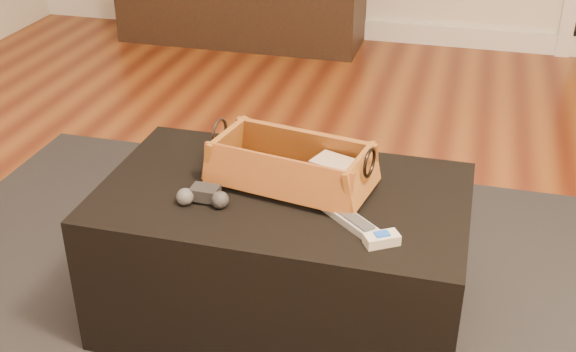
% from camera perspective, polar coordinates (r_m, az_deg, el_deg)
% --- Properties ---
extents(floor, '(5.00, 5.50, 0.01)m').
position_cam_1_polar(floor, '(2.16, 2.17, -12.27)').
color(floor, brown).
rests_on(floor, ground).
extents(baseboard, '(5.00, 0.04, 0.12)m').
position_cam_1_polar(baseboard, '(4.54, 10.10, 11.02)').
color(baseboard, white).
rests_on(baseboard, floor).
extents(area_rug, '(2.60, 2.00, 0.01)m').
position_cam_1_polar(area_rug, '(2.17, -0.73, -11.66)').
color(area_rug, black).
rests_on(area_rug, floor).
extents(ottoman, '(1.00, 0.60, 0.42)m').
position_cam_1_polar(ottoman, '(2.07, -0.39, -6.24)').
color(ottoman, black).
rests_on(ottoman, area_rug).
extents(tv_remote, '(0.24, 0.07, 0.02)m').
position_cam_1_polar(tv_remote, '(1.97, -0.54, -0.04)').
color(tv_remote, black).
rests_on(tv_remote, wicker_basket).
extents(cloth_bundle, '(0.14, 0.12, 0.07)m').
position_cam_1_polar(cloth_bundle, '(1.95, 3.80, 0.31)').
color(cloth_bundle, tan).
rests_on(cloth_bundle, wicker_basket).
extents(wicker_basket, '(0.48, 0.31, 0.16)m').
position_cam_1_polar(wicker_basket, '(1.96, 0.25, 0.67)').
color(wicker_basket, brown).
rests_on(wicker_basket, ottoman).
extents(game_controller, '(0.14, 0.08, 0.05)m').
position_cam_1_polar(game_controller, '(1.90, -6.69, -1.59)').
color(game_controller, black).
rests_on(game_controller, ottoman).
extents(silver_remote, '(0.19, 0.17, 0.02)m').
position_cam_1_polar(silver_remote, '(1.82, 4.96, -3.46)').
color(silver_remote, '#B2B6BA').
rests_on(silver_remote, ottoman).
extents(cream_gadget, '(0.09, 0.08, 0.03)m').
position_cam_1_polar(cream_gadget, '(1.75, 7.41, -4.97)').
color(cream_gadget, beige).
rests_on(cream_gadget, ottoman).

